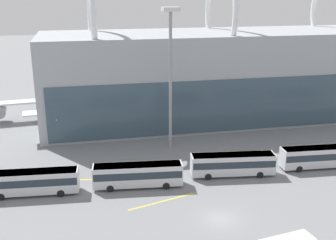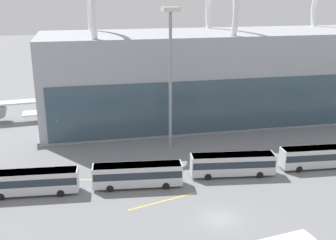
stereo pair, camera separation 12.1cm
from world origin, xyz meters
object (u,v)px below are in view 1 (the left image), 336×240
object	(u,v)px
airliner_at_gate_far	(242,78)
shuttle_bus_4	(320,156)
airliner_at_gate_near	(52,96)
shuttle_bus_3	(233,163)
floodlight_mast	(170,52)
shuttle_bus_1	(32,181)
shuttle_bus_2	(138,174)

from	to	relation	value
airliner_at_gate_far	shuttle_bus_4	distance (m)	42.92
airliner_at_gate_far	airliner_at_gate_near	bearing A→B (deg)	112.02
shuttle_bus_3	floodlight_mast	distance (m)	20.94
airliner_at_gate_near	shuttle_bus_4	distance (m)	55.12
shuttle_bus_3	airliner_at_gate_near	bearing A→B (deg)	134.30
airliner_at_gate_far	floodlight_mast	xyz separation A→B (m)	(-24.76, -29.12, 11.44)
airliner_at_gate_near	floodlight_mast	bearing A→B (deg)	-142.49
shuttle_bus_3	floodlight_mast	bearing A→B (deg)	123.05
floodlight_mast	airliner_at_gate_near	bearing A→B (deg)	132.55
airliner_at_gate_far	shuttle_bus_1	distance (m)	63.29
airliner_at_gate_far	shuttle_bus_1	bearing A→B (deg)	146.20
airliner_at_gate_near	shuttle_bus_3	size ratio (longest dim) A/B	3.05
shuttle_bus_1	airliner_at_gate_far	bearing A→B (deg)	46.89
airliner_at_gate_far	floodlight_mast	size ratio (longest dim) A/B	1.60
shuttle_bus_3	floodlight_mast	size ratio (longest dim) A/B	0.53
airliner_at_gate_far	shuttle_bus_4	bearing A→B (deg)	-171.47
shuttle_bus_1	shuttle_bus_2	xyz separation A→B (m)	(14.25, -0.72, 0.00)
airliner_at_gate_far	shuttle_bus_3	bearing A→B (deg)	170.67
airliner_at_gate_near	floodlight_mast	world-z (taller)	floodlight_mast
airliner_at_gate_near	shuttle_bus_3	bearing A→B (deg)	-147.92
airliner_at_gate_far	shuttle_bus_1	size ratio (longest dim) A/B	3.03
shuttle_bus_2	shuttle_bus_1	bearing A→B (deg)	-176.98
shuttle_bus_3	shuttle_bus_4	bearing A→B (deg)	6.82
shuttle_bus_1	floodlight_mast	world-z (taller)	floodlight_mast
shuttle_bus_4	shuttle_bus_1	bearing A→B (deg)	-176.15
shuttle_bus_1	floodlight_mast	xyz separation A→B (m)	(22.00, 13.40, 14.73)
airliner_at_gate_near	floodlight_mast	xyz separation A→B (m)	(20.78, -22.64, 11.94)
airliner_at_gate_near	shuttle_bus_2	size ratio (longest dim) A/B	3.05
shuttle_bus_1	shuttle_bus_3	size ratio (longest dim) A/B	1.00
airliner_at_gate_far	floodlight_mast	world-z (taller)	floodlight_mast
shuttle_bus_3	shuttle_bus_4	xyz separation A→B (m)	(14.25, -0.09, 0.00)
shuttle_bus_2	shuttle_bus_4	size ratio (longest dim) A/B	1.00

